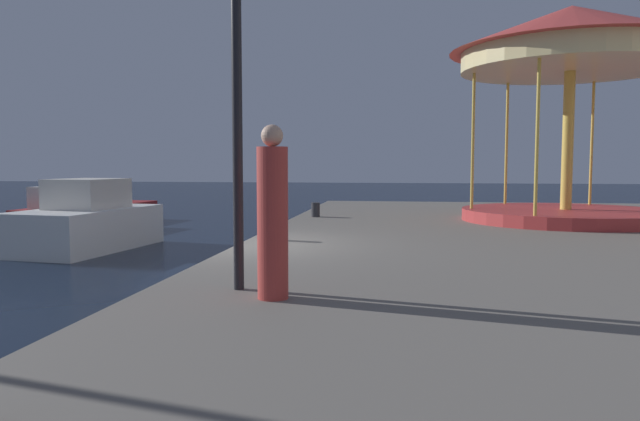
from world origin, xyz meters
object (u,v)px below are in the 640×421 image
(carousel, at_px, (570,61))
(bollard_center, at_px, (316,210))
(bollard_south, at_px, (271,230))
(motorboat_red, at_px, (87,211))
(lamp_post_mid_promenade, at_px, (236,25))
(person_by_the_water, at_px, (273,217))
(motorboat_white, at_px, (87,223))

(carousel, bearing_deg, bollard_center, 177.80)
(bollard_south, bearing_deg, motorboat_red, 134.94)
(motorboat_red, height_order, lamp_post_mid_promenade, lamp_post_mid_promenade)
(carousel, distance_m, bollard_south, 9.13)
(motorboat_red, relative_size, person_by_the_water, 3.21)
(person_by_the_water, bearing_deg, bollard_south, 103.03)
(bollard_center, xyz_separation_m, person_by_the_water, (1.04, -10.01, 0.70))
(bollard_center, height_order, bollard_south, same)
(motorboat_red, distance_m, person_by_the_water, 17.22)
(motorboat_red, bearing_deg, motorboat_white, -60.33)
(motorboat_red, bearing_deg, lamp_post_mid_promenade, -54.55)
(motorboat_white, xyz_separation_m, bollard_south, (5.80, -3.43, 0.28))
(motorboat_red, distance_m, carousel, 16.76)
(motorboat_red, bearing_deg, bollard_center, -23.21)
(carousel, relative_size, lamp_post_mid_promenade, 1.34)
(bollard_south, bearing_deg, person_by_the_water, -76.97)
(person_by_the_water, bearing_deg, carousel, 60.35)
(person_by_the_water, bearing_deg, motorboat_red, 126.03)
(carousel, bearing_deg, bollard_south, -144.06)
(bollard_south, bearing_deg, motorboat_white, 149.44)
(carousel, relative_size, bollard_center, 15.13)
(carousel, bearing_deg, motorboat_red, 165.18)
(motorboat_white, xyz_separation_m, motorboat_red, (-3.17, 5.56, -0.17))
(motorboat_white, distance_m, bollard_south, 6.74)
(motorboat_white, distance_m, motorboat_red, 6.41)
(motorboat_white, height_order, bollard_south, motorboat_white)
(motorboat_red, distance_m, bollard_south, 12.71)
(bollard_center, bearing_deg, person_by_the_water, -84.07)
(lamp_post_mid_promenade, height_order, bollard_south, lamp_post_mid_promenade)
(motorboat_white, height_order, person_by_the_water, person_by_the_water)
(person_by_the_water, bearing_deg, lamp_post_mid_promenade, 140.98)
(bollard_center, bearing_deg, motorboat_red, 156.79)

